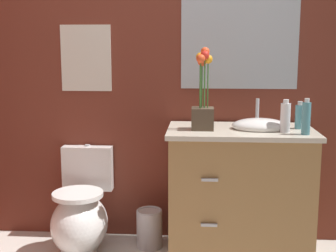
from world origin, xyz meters
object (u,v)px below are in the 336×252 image
vanity_cabinet (240,192)px  wall_mirror (240,38)px  toilet (81,215)px  wall_poster (86,58)px  soap_bottle (285,117)px  hand_wash_bottle (299,116)px  flower_vase (203,101)px  trash_bin (149,228)px  lotion_bottle (306,118)px

vanity_cabinet → wall_mirror: bearing=90.5°
toilet → wall_poster: (0.00, 0.27, 1.06)m
wall_poster → wall_mirror: bearing=0.0°
soap_bottle → hand_wash_bottle: (0.11, 0.14, -0.01)m
flower_vase → trash_bin: (-0.36, 0.13, -0.91)m
toilet → flower_vase: bearing=-4.5°
wall_mirror → flower_vase: bearing=-126.5°
hand_wash_bottle → wall_mirror: wall_mirror is taller
lotion_bottle → trash_bin: (-0.98, 0.26, -0.83)m
soap_bottle → lotion_bottle: lotion_bottle is taller
lotion_bottle → toilet: bearing=172.4°
hand_wash_bottle → trash_bin: bearing=176.7°
toilet → wall_poster: bearing=90.0°
wall_mirror → trash_bin: bearing=-161.7°
lotion_bottle → hand_wash_bottle: 0.20m
hand_wash_bottle → trash_bin: hand_wash_bottle is taller
wall_poster → wall_mirror: (1.07, 0.00, 0.14)m
toilet → flower_vase: flower_vase is taller
hand_wash_bottle → trash_bin: size_ratio=0.65×
vanity_cabinet → trash_bin: size_ratio=3.85×
toilet → hand_wash_bottle: hand_wash_bottle is taller
vanity_cabinet → wall_poster: size_ratio=2.26×
wall_mirror → vanity_cabinet: bearing=-89.5°
vanity_cabinet → flower_vase: 0.65m
soap_bottle → trash_bin: bearing=167.5°
hand_wash_bottle → wall_poster: (-1.45, 0.26, 0.36)m
lotion_bottle → wall_poster: size_ratio=0.47×
toilet → vanity_cabinet: size_ratio=0.66×
lotion_bottle → hand_wash_bottle: lotion_bottle is taller
vanity_cabinet → soap_bottle: 0.59m
lotion_bottle → wall_poster: (-1.44, 0.46, 0.34)m
flower_vase → wall_poster: size_ratio=1.12×
trash_bin → wall_poster: 1.28m
hand_wash_bottle → lotion_bottle: bearing=-90.9°
flower_vase → soap_bottle: size_ratio=2.55×
vanity_cabinet → trash_bin: bearing=171.4°
toilet → vanity_cabinet: bearing=-1.4°
soap_bottle → hand_wash_bottle: size_ratio=1.15×
flower_vase → hand_wash_bottle: size_ratio=2.93×
vanity_cabinet → soap_bottle: size_ratio=5.14×
soap_bottle → wall_mirror: bearing=123.5°
hand_wash_bottle → wall_mirror: bearing=145.5°
vanity_cabinet → toilet: bearing=178.6°
soap_bottle → wall_poster: size_ratio=0.44×
hand_wash_bottle → vanity_cabinet: bearing=-174.4°
toilet → wall_mirror: 1.64m
soap_bottle → lotion_bottle: bearing=-31.1°
lotion_bottle → wall_mirror: wall_mirror is taller
toilet → flower_vase: size_ratio=1.33×
soap_bottle → lotion_bottle: size_ratio=0.93×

